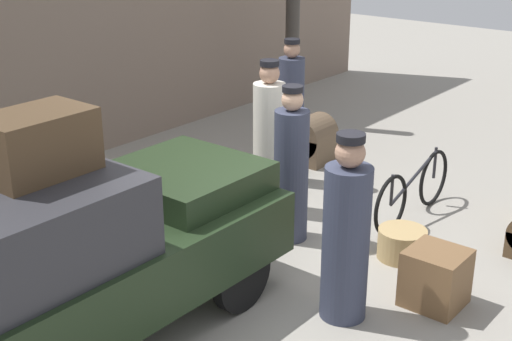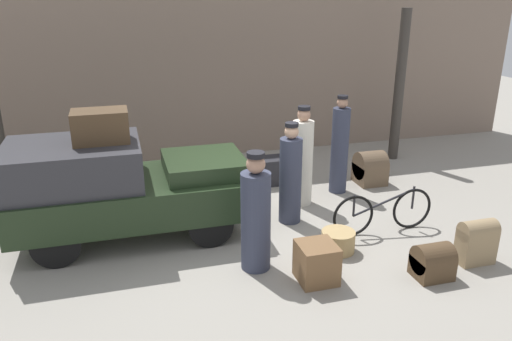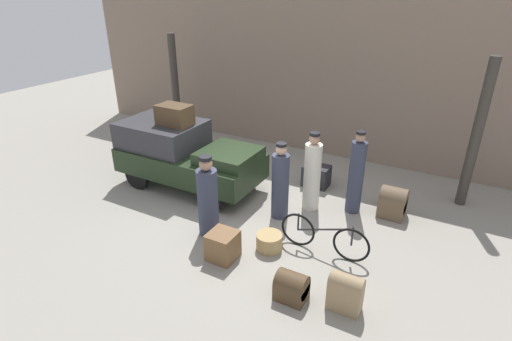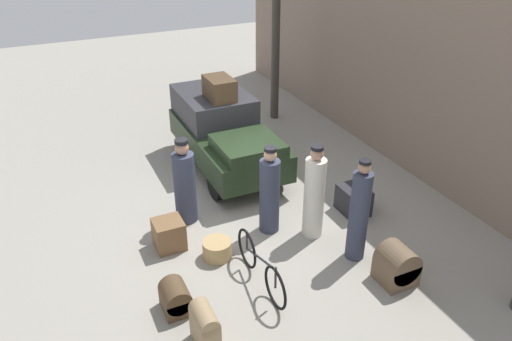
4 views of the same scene
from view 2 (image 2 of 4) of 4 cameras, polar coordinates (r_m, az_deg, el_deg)
The scene contains 16 objects.
ground_plane at distance 8.04m, azimuth -0.99°, elevation -6.98°, with size 30.00×30.00×0.00m, color gray.
station_building_facade at distance 11.25m, azimuth -6.52°, elevation 12.71°, with size 16.00×0.15×4.50m.
canopy_pillar_right at distance 11.51m, azimuth 16.06°, elevation 9.21°, with size 0.22×0.22×3.30m.
truck at distance 7.84m, azimuth -15.32°, elevation -1.64°, with size 3.50×1.59×1.56m.
bicycle at distance 8.14m, azimuth 14.32°, elevation -4.58°, with size 1.71×0.04×0.72m.
wicker_basket at distance 7.52m, azimuth 9.36°, elevation -7.96°, with size 0.50×0.50×0.31m.
porter_lifting_near_truck at distance 9.43m, azimuth 9.55°, elevation 2.54°, with size 0.33×0.33×1.86m.
conductor_in_dark_uniform at distance 8.83m, azimuth 5.33°, elevation 1.22°, with size 0.37×0.37×1.79m.
porter_carrying_trunk at distance 6.73m, azimuth -0.03°, elevation -5.35°, with size 0.41×0.41×1.68m.
porter_standing_middle at distance 8.12m, azimuth 3.96°, elevation -0.79°, with size 0.36×0.36×1.69m.
trunk_large_brown at distance 9.89m, azimuth 1.43°, elevation -0.04°, with size 0.63×0.47×0.53m.
suitcase_small_leather at distance 6.72m, azimuth 6.94°, elevation -10.40°, with size 0.49×0.50×0.53m.
trunk_barrel_dark at distance 10.15m, azimuth 12.92°, elevation 0.22°, with size 0.54×0.56×0.66m.
suitcase_tan_flat at distance 7.16m, azimuth 19.54°, elevation -9.82°, with size 0.49×0.40×0.48m.
trunk_umber_medium at distance 7.69m, azimuth 23.92°, elevation -7.30°, with size 0.51×0.29×0.65m.
trunk_on_truck_roof at distance 7.56m, azimuth -17.35°, elevation 4.86°, with size 0.79×0.53×0.47m.
Camera 2 is at (-1.82, -6.94, 3.64)m, focal length 35.00 mm.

